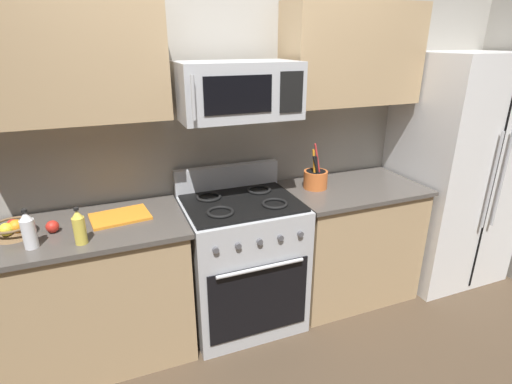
{
  "coord_description": "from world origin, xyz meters",
  "views": [
    {
      "loc": [
        -0.79,
        -1.56,
        1.92
      ],
      "look_at": [
        0.06,
        0.58,
        1.03
      ],
      "focal_mm": 27.66,
      "sensor_mm": 36.0,
      "label": 1
    }
  ],
  "objects_px": {
    "range_oven": "(242,261)",
    "fruit_basket": "(13,229)",
    "refrigerator": "(453,171)",
    "cutting_board": "(120,217)",
    "apple_loose": "(52,227)",
    "utensil_crock": "(315,179)",
    "bottle_oil": "(79,227)",
    "microwave": "(238,90)",
    "bottle_vinegar": "(28,230)"
  },
  "relations": [
    {
      "from": "refrigerator",
      "to": "cutting_board",
      "type": "bearing_deg",
      "value": 178.34
    },
    {
      "from": "bottle_vinegar",
      "to": "cutting_board",
      "type": "bearing_deg",
      "value": 25.4
    },
    {
      "from": "cutting_board",
      "to": "bottle_oil",
      "type": "xyz_separation_m",
      "value": [
        -0.21,
        -0.26,
        0.09
      ]
    },
    {
      "from": "apple_loose",
      "to": "cutting_board",
      "type": "bearing_deg",
      "value": 10.12
    },
    {
      "from": "range_oven",
      "to": "refrigerator",
      "type": "height_order",
      "value": "refrigerator"
    },
    {
      "from": "fruit_basket",
      "to": "bottle_vinegar",
      "type": "relative_size",
      "value": 0.98
    },
    {
      "from": "range_oven",
      "to": "bottle_oil",
      "type": "height_order",
      "value": "bottle_oil"
    },
    {
      "from": "apple_loose",
      "to": "cutting_board",
      "type": "xyz_separation_m",
      "value": [
        0.36,
        0.06,
        -0.03
      ]
    },
    {
      "from": "refrigerator",
      "to": "utensil_crock",
      "type": "distance_m",
      "value": 1.24
    },
    {
      "from": "fruit_basket",
      "to": "utensil_crock",
      "type": "bearing_deg",
      "value": 1.78
    },
    {
      "from": "utensil_crock",
      "to": "apple_loose",
      "type": "relative_size",
      "value": 4.84
    },
    {
      "from": "range_oven",
      "to": "apple_loose",
      "type": "bearing_deg",
      "value": -179.65
    },
    {
      "from": "microwave",
      "to": "bottle_oil",
      "type": "bearing_deg",
      "value": -166.55
    },
    {
      "from": "refrigerator",
      "to": "cutting_board",
      "type": "relative_size",
      "value": 5.44
    },
    {
      "from": "bottle_vinegar",
      "to": "apple_loose",
      "type": "bearing_deg",
      "value": 59.2
    },
    {
      "from": "cutting_board",
      "to": "microwave",
      "type": "bearing_deg",
      "value": -2.26
    },
    {
      "from": "refrigerator",
      "to": "microwave",
      "type": "bearing_deg",
      "value": 178.58
    },
    {
      "from": "refrigerator",
      "to": "cutting_board",
      "type": "distance_m",
      "value": 2.59
    },
    {
      "from": "apple_loose",
      "to": "cutting_board",
      "type": "relative_size",
      "value": 0.21
    },
    {
      "from": "refrigerator",
      "to": "apple_loose",
      "type": "bearing_deg",
      "value": 179.8
    },
    {
      "from": "apple_loose",
      "to": "bottle_oil",
      "type": "relative_size",
      "value": 0.34
    },
    {
      "from": "fruit_basket",
      "to": "bottle_vinegar",
      "type": "distance_m",
      "value": 0.21
    },
    {
      "from": "utensil_crock",
      "to": "bottle_oil",
      "type": "distance_m",
      "value": 1.6
    },
    {
      "from": "refrigerator",
      "to": "bottle_vinegar",
      "type": "distance_m",
      "value": 3.04
    },
    {
      "from": "cutting_board",
      "to": "range_oven",
      "type": "bearing_deg",
      "value": -4.37
    },
    {
      "from": "cutting_board",
      "to": "bottle_oil",
      "type": "height_order",
      "value": "bottle_oil"
    },
    {
      "from": "refrigerator",
      "to": "fruit_basket",
      "type": "bearing_deg",
      "value": 179.34
    },
    {
      "from": "utensil_crock",
      "to": "bottle_oil",
      "type": "xyz_separation_m",
      "value": [
        -1.57,
        -0.28,
        0.02
      ]
    },
    {
      "from": "range_oven",
      "to": "microwave",
      "type": "xyz_separation_m",
      "value": [
        -0.0,
        0.03,
        1.16
      ]
    },
    {
      "from": "range_oven",
      "to": "bottle_vinegar",
      "type": "xyz_separation_m",
      "value": [
        -1.21,
        -0.16,
        0.54
      ]
    },
    {
      "from": "fruit_basket",
      "to": "bottle_vinegar",
      "type": "bearing_deg",
      "value": -58.62
    },
    {
      "from": "utensil_crock",
      "to": "bottle_oil",
      "type": "relative_size",
      "value": 1.65
    },
    {
      "from": "fruit_basket",
      "to": "refrigerator",
      "type": "bearing_deg",
      "value": -0.66
    },
    {
      "from": "apple_loose",
      "to": "bottle_vinegar",
      "type": "bearing_deg",
      "value": -120.8
    },
    {
      "from": "utensil_crock",
      "to": "fruit_basket",
      "type": "height_order",
      "value": "utensil_crock"
    },
    {
      "from": "bottle_vinegar",
      "to": "fruit_basket",
      "type": "bearing_deg",
      "value": 121.38
    },
    {
      "from": "range_oven",
      "to": "fruit_basket",
      "type": "xyz_separation_m",
      "value": [
        -1.32,
        0.02,
        0.48
      ]
    },
    {
      "from": "range_oven",
      "to": "cutting_board",
      "type": "xyz_separation_m",
      "value": [
        -0.76,
        0.06,
        0.44
      ]
    },
    {
      "from": "microwave",
      "to": "cutting_board",
      "type": "distance_m",
      "value": 1.04
    },
    {
      "from": "apple_loose",
      "to": "cutting_board",
      "type": "height_order",
      "value": "apple_loose"
    },
    {
      "from": "utensil_crock",
      "to": "bottle_vinegar",
      "type": "distance_m",
      "value": 1.83
    },
    {
      "from": "range_oven",
      "to": "apple_loose",
      "type": "distance_m",
      "value": 1.22
    },
    {
      "from": "microwave",
      "to": "bottle_vinegar",
      "type": "height_order",
      "value": "microwave"
    },
    {
      "from": "refrigerator",
      "to": "cutting_board",
      "type": "height_order",
      "value": "refrigerator"
    },
    {
      "from": "refrigerator",
      "to": "fruit_basket",
      "type": "height_order",
      "value": "refrigerator"
    },
    {
      "from": "apple_loose",
      "to": "bottle_vinegar",
      "type": "relative_size",
      "value": 0.33
    },
    {
      "from": "apple_loose",
      "to": "bottle_vinegar",
      "type": "xyz_separation_m",
      "value": [
        -0.09,
        -0.15,
        0.06
      ]
    },
    {
      "from": "utensil_crock",
      "to": "cutting_board",
      "type": "height_order",
      "value": "utensil_crock"
    },
    {
      "from": "microwave",
      "to": "cutting_board",
      "type": "xyz_separation_m",
      "value": [
        -0.76,
        0.03,
        -0.72
      ]
    },
    {
      "from": "microwave",
      "to": "bottle_vinegar",
      "type": "relative_size",
      "value": 3.35
    }
  ]
}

